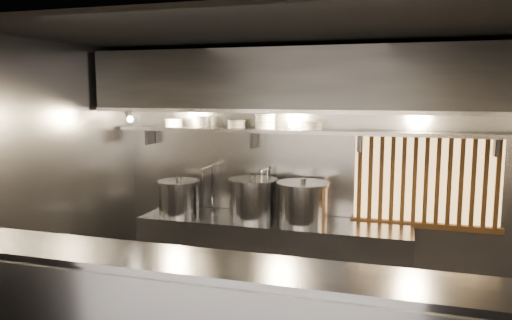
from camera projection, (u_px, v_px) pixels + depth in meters
The scene contains 19 objects.
ceiling at pixel (273, 32), 4.11m from camera, with size 4.50×4.50×0.00m, color black.
wall_back at pixel (307, 172), 5.72m from camera, with size 4.50×4.50×0.00m, color gray.
wall_left at pixel (54, 184), 4.96m from camera, with size 3.00×3.00×0.00m, color gray.
cooking_bench at pixel (272, 259), 5.59m from camera, with size 3.00×0.70×0.90m, color #97979C.
bowl_shelf at pixel (304, 131), 5.49m from camera, with size 4.40×0.34×0.04m, color #97979C.
exhaust_hood at pixel (300, 81), 5.20m from camera, with size 4.40×0.81×0.65m.
wood_screen at pixel (426, 180), 5.30m from camera, with size 1.56×0.09×1.04m.
faucet_left at pixel (209, 177), 5.94m from camera, with size 0.04×0.30×0.50m.
faucet_right at pixel (266, 180), 5.74m from camera, with size 0.04×0.30×0.50m.
heat_lamp at pixel (129, 114), 5.57m from camera, with size 0.25×0.35×0.20m.
pendant_bulb at pixel (293, 124), 5.39m from camera, with size 0.09×0.09×0.19m.
stock_pot_left at pixel (179, 197), 5.80m from camera, with size 0.62×0.62×0.43m.
stock_pot_mid at pixel (303, 202), 5.41m from camera, with size 0.60×0.60×0.48m.
stock_pot_right at pixel (253, 198), 5.60m from camera, with size 0.60×0.60×0.49m.
bowl_stack_0 at pixel (174, 123), 5.94m from camera, with size 0.22×0.22×0.09m.
bowl_stack_1 at pixel (203, 122), 5.82m from camera, with size 0.20×0.20×0.13m.
bowl_stack_2 at pixel (237, 124), 5.71m from camera, with size 0.21×0.21×0.09m.
bowl_stack_3 at pixel (265, 121), 5.60m from camera, with size 0.24×0.24×0.17m.
bowl_stack_4 at pixel (312, 125), 5.45m from camera, with size 0.24×0.24×0.09m.
Camera 1 is at (1.11, -4.07, 2.31)m, focal length 35.00 mm.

